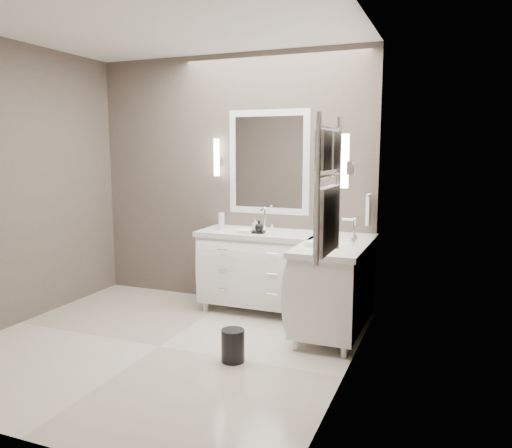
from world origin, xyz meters
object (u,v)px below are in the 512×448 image
at_px(vanity_right, 335,281).
at_px(towel_ladder, 328,196).
at_px(waste_bin, 233,345).
at_px(vanity_back, 259,266).

relative_size(vanity_right, towel_ladder, 1.38).
distance_m(towel_ladder, waste_bin, 1.55).
height_order(vanity_back, towel_ladder, towel_ladder).
bearing_deg(vanity_back, waste_bin, -78.14).
bearing_deg(towel_ladder, waste_bin, 156.72).
relative_size(towel_ladder, waste_bin, 3.42).
xyz_separation_m(towel_ladder, waste_bin, (-0.83, 0.36, -1.26)).
bearing_deg(waste_bin, towel_ladder, -23.28).
height_order(vanity_back, waste_bin, vanity_back).
distance_m(vanity_right, towel_ladder, 1.60).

